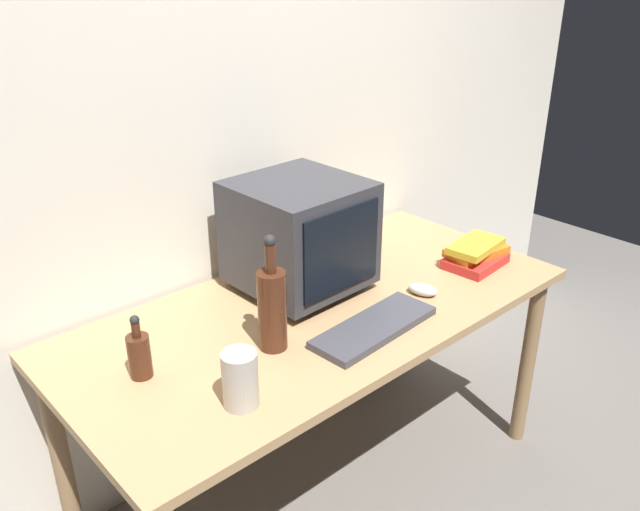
{
  "coord_description": "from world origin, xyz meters",
  "views": [
    {
      "loc": [
        -1.22,
        -1.35,
        1.78
      ],
      "look_at": [
        0.0,
        0.0,
        0.93
      ],
      "focal_mm": 36.82,
      "sensor_mm": 36.0,
      "label": 1
    }
  ],
  "objects_px": {
    "crt_monitor": "(299,235)",
    "metal_canister": "(240,379)",
    "bottle_short": "(139,354)",
    "book_stack": "(476,254)",
    "keyboard": "(374,327)",
    "computer_mouse": "(423,289)",
    "bottle_tall": "(272,307)"
  },
  "relations": [
    {
      "from": "bottle_tall",
      "to": "metal_canister",
      "type": "height_order",
      "value": "bottle_tall"
    },
    {
      "from": "bottle_short",
      "to": "book_stack",
      "type": "bearing_deg",
      "value": -8.8
    },
    {
      "from": "keyboard",
      "to": "metal_canister",
      "type": "bearing_deg",
      "value": 178.43
    },
    {
      "from": "bottle_tall",
      "to": "book_stack",
      "type": "relative_size",
      "value": 1.39
    },
    {
      "from": "crt_monitor",
      "to": "bottle_tall",
      "type": "bearing_deg",
      "value": -142.58
    },
    {
      "from": "bottle_short",
      "to": "bottle_tall",
      "type": "bearing_deg",
      "value": -19.84
    },
    {
      "from": "bottle_short",
      "to": "book_stack",
      "type": "distance_m",
      "value": 1.23
    },
    {
      "from": "computer_mouse",
      "to": "book_stack",
      "type": "relative_size",
      "value": 0.4
    },
    {
      "from": "bottle_tall",
      "to": "bottle_short",
      "type": "relative_size",
      "value": 1.89
    },
    {
      "from": "computer_mouse",
      "to": "bottle_tall",
      "type": "bearing_deg",
      "value": 154.82
    },
    {
      "from": "computer_mouse",
      "to": "book_stack",
      "type": "bearing_deg",
      "value": -13.31
    },
    {
      "from": "keyboard",
      "to": "bottle_tall",
      "type": "xyz_separation_m",
      "value": [
        -0.28,
        0.13,
        0.12
      ]
    },
    {
      "from": "metal_canister",
      "to": "computer_mouse",
      "type": "bearing_deg",
      "value": 5.04
    },
    {
      "from": "crt_monitor",
      "to": "computer_mouse",
      "type": "xyz_separation_m",
      "value": [
        0.27,
        -0.31,
        -0.17
      ]
    },
    {
      "from": "book_stack",
      "to": "bottle_tall",
      "type": "bearing_deg",
      "value": 175.83
    },
    {
      "from": "book_stack",
      "to": "bottle_short",
      "type": "bearing_deg",
      "value": 171.2
    },
    {
      "from": "bottle_tall",
      "to": "bottle_short",
      "type": "xyz_separation_m",
      "value": [
        -0.35,
        0.13,
        -0.06
      ]
    },
    {
      "from": "keyboard",
      "to": "book_stack",
      "type": "relative_size",
      "value": 1.68
    },
    {
      "from": "bottle_tall",
      "to": "metal_canister",
      "type": "relative_size",
      "value": 2.32
    },
    {
      "from": "keyboard",
      "to": "bottle_tall",
      "type": "relative_size",
      "value": 1.21
    },
    {
      "from": "crt_monitor",
      "to": "book_stack",
      "type": "xyz_separation_m",
      "value": [
        0.58,
        -0.29,
        -0.15
      ]
    },
    {
      "from": "computer_mouse",
      "to": "bottle_tall",
      "type": "height_order",
      "value": "bottle_tall"
    },
    {
      "from": "crt_monitor",
      "to": "metal_canister",
      "type": "height_order",
      "value": "crt_monitor"
    },
    {
      "from": "bottle_short",
      "to": "metal_canister",
      "type": "height_order",
      "value": "bottle_short"
    },
    {
      "from": "keyboard",
      "to": "bottle_short",
      "type": "height_order",
      "value": "bottle_short"
    },
    {
      "from": "crt_monitor",
      "to": "computer_mouse",
      "type": "distance_m",
      "value": 0.44
    },
    {
      "from": "crt_monitor",
      "to": "book_stack",
      "type": "bearing_deg",
      "value": -26.21
    },
    {
      "from": "bottle_tall",
      "to": "metal_canister",
      "type": "xyz_separation_m",
      "value": [
        -0.22,
        -0.15,
        -0.06
      ]
    },
    {
      "from": "metal_canister",
      "to": "keyboard",
      "type": "bearing_deg",
      "value": 2.19
    },
    {
      "from": "book_stack",
      "to": "crt_monitor",
      "type": "bearing_deg",
      "value": 153.79
    },
    {
      "from": "computer_mouse",
      "to": "metal_canister",
      "type": "relative_size",
      "value": 0.67
    },
    {
      "from": "keyboard",
      "to": "bottle_short",
      "type": "distance_m",
      "value": 0.68
    }
  ]
}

